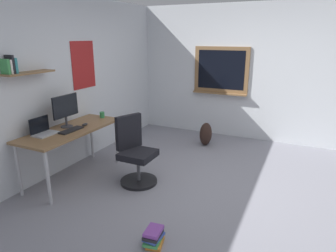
{
  "coord_description": "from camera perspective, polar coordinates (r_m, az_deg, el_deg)",
  "views": [
    {
      "loc": [
        -3.5,
        -0.9,
        1.99
      ],
      "look_at": [
        -0.09,
        0.72,
        0.85
      ],
      "focal_mm": 31.91,
      "sensor_mm": 36.0,
      "label": 1
    }
  ],
  "objects": [
    {
      "name": "desk",
      "position": [
        4.44,
        -17.97,
        -1.36
      ],
      "size": [
        1.55,
        0.63,
        0.74
      ],
      "color": "olive",
      "rests_on": "ground"
    },
    {
      "name": "ground_plane",
      "position": [
        4.13,
        9.81,
        -12.32
      ],
      "size": [
        5.2,
        5.2,
        0.0
      ],
      "primitive_type": "plane",
      "color": "gray",
      "rests_on": "ground"
    },
    {
      "name": "monitor_primary",
      "position": [
        4.45,
        -18.98,
        3.15
      ],
      "size": [
        0.46,
        0.17,
        0.46
      ],
      "color": "#38383D",
      "rests_on": "desk"
    },
    {
      "name": "book_stack_on_floor",
      "position": [
        3.16,
        -2.75,
        -20.42
      ],
      "size": [
        0.25,
        0.21,
        0.16
      ],
      "color": "orange",
      "rests_on": "ground"
    },
    {
      "name": "keyboard",
      "position": [
        4.31,
        -18.0,
        -0.76
      ],
      "size": [
        0.37,
        0.13,
        0.02
      ],
      "primitive_type": "cube",
      "color": "black",
      "rests_on": "desk"
    },
    {
      "name": "laptop",
      "position": [
        4.28,
        -22.75,
        -0.77
      ],
      "size": [
        0.31,
        0.21,
        0.23
      ],
      "color": "#ADAFB5",
      "rests_on": "desk"
    },
    {
      "name": "office_chair",
      "position": [
        4.21,
        -6.26,
        -5.43
      ],
      "size": [
        0.53,
        0.55,
        0.95
      ],
      "color": "black",
      "rests_on": "ground"
    },
    {
      "name": "computer_mouse",
      "position": [
        4.51,
        -15.6,
        0.28
      ],
      "size": [
        0.1,
        0.06,
        0.03
      ],
      "primitive_type": "ellipsoid",
      "color": "#262628",
      "rests_on": "desk"
    },
    {
      "name": "wall_back",
      "position": [
        4.89,
        -18.36,
        7.85
      ],
      "size": [
        5.0,
        0.3,
        2.6
      ],
      "color": "silver",
      "rests_on": "ground"
    },
    {
      "name": "wall_right",
      "position": [
        6.06,
        16.66,
        9.54
      ],
      "size": [
        0.22,
        5.0,
        2.6
      ],
      "color": "silver",
      "rests_on": "ground"
    },
    {
      "name": "backpack",
      "position": [
        5.69,
        7.21,
        -1.52
      ],
      "size": [
        0.32,
        0.22,
        0.43
      ],
      "primitive_type": "ellipsoid",
      "color": "black",
      "rests_on": "ground"
    },
    {
      "name": "coffee_mug",
      "position": [
        4.88,
        -12.47,
        2.11
      ],
      "size": [
        0.08,
        0.08,
        0.09
      ],
      "primitive_type": "cylinder",
      "color": "#338C4C",
      "rests_on": "desk"
    }
  ]
}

